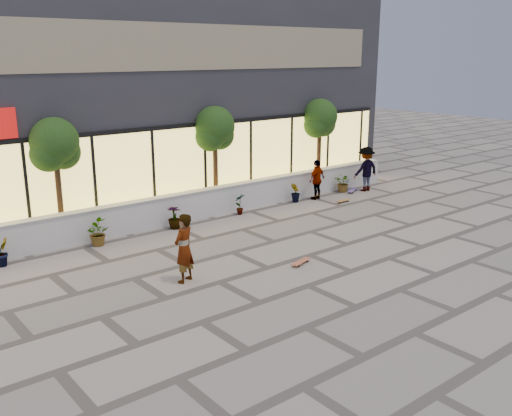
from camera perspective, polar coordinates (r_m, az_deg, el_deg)
ground at (r=14.88m, az=5.26°, el=-7.76°), size 80.00×80.00×0.00m
planter_wall at (r=20.04m, az=-8.73°, el=-0.19°), size 22.00×0.42×1.04m
retail_building at (r=24.29m, az=-15.78°, el=11.04°), size 24.00×9.17×8.50m
shrub_b at (r=17.54m, az=-24.07°, el=-4.05°), size 0.57×0.57×0.81m
shrub_c at (r=18.36m, az=-15.67°, el=-2.42°), size 0.68×0.77×0.81m
shrub_d at (r=19.56m, az=-8.15°, el=-0.91°), size 0.64×0.64×0.81m
shrub_e at (r=21.07m, az=-1.62°, el=0.42°), size 0.46×0.35×0.81m
shrub_f at (r=22.81m, az=3.99°, el=1.55°), size 0.55×0.57×0.81m
shrub_g at (r=24.76m, az=8.76°, el=2.50°), size 0.77×0.84×0.81m
tree_midwest at (r=18.72m, az=-19.46°, el=5.74°), size 1.60×1.50×3.92m
tree_mideast at (r=21.44m, az=-4.14°, el=7.68°), size 1.60×1.50×3.92m
tree_east at (r=24.96m, az=6.40°, el=8.70°), size 1.60×1.50×3.92m
skater_center at (r=14.89m, az=-7.21°, el=-4.01°), size 0.79×0.68×1.84m
skater_right_near at (r=23.31m, az=6.11°, el=2.84°), size 1.01×0.56×1.64m
skater_right_far at (r=25.06m, az=10.93°, el=3.85°), size 1.29×0.81×1.92m
skateboard_center at (r=16.28m, az=4.52°, el=-5.37°), size 0.80×0.39×0.09m
skateboard_right_near at (r=23.12m, az=8.72°, el=0.73°), size 0.71×0.21×0.08m
skateboard_right_far at (r=24.88m, az=9.62°, el=1.77°), size 0.86×0.58×0.10m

